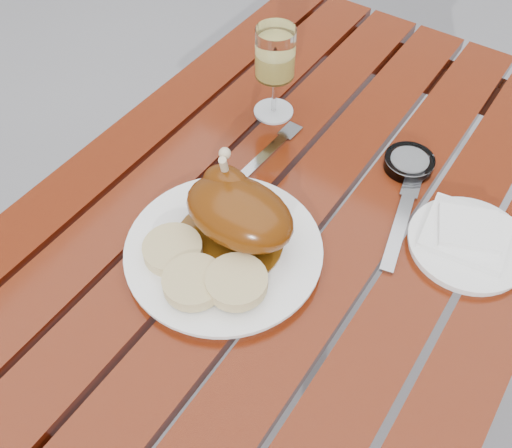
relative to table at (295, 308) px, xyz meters
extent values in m
plane|color=slate|center=(0.00, 0.00, -0.38)|extent=(60.00, 60.00, 0.00)
cube|color=maroon|center=(0.00, 0.00, 0.00)|extent=(0.80, 1.20, 0.75)
cylinder|color=white|center=(-0.04, -0.18, 0.38)|extent=(0.34, 0.34, 0.02)
cylinder|color=#5D330A|center=(-0.04, -0.17, 0.40)|extent=(0.17, 0.17, 0.00)
ellipsoid|color=#6C3208|center=(-0.04, -0.15, 0.44)|extent=(0.18, 0.12, 0.09)
ellipsoid|color=#6C3208|center=(-0.08, -0.12, 0.46)|extent=(0.08, 0.06, 0.07)
cylinder|color=#C6B28C|center=(-0.08, -0.12, 0.48)|extent=(0.03, 0.04, 0.10)
cylinder|color=tan|center=(-0.10, -0.24, 0.41)|extent=(0.09, 0.09, 0.02)
cylinder|color=tan|center=(-0.03, -0.27, 0.41)|extent=(0.09, 0.09, 0.02)
cylinder|color=tan|center=(0.02, -0.23, 0.41)|extent=(0.09, 0.09, 0.02)
cylinder|color=#F2E26E|center=(-0.17, 0.15, 0.47)|extent=(0.10, 0.10, 0.18)
cylinder|color=white|center=(0.27, 0.05, 0.38)|extent=(0.20, 0.20, 0.02)
cube|color=white|center=(0.26, 0.06, 0.40)|extent=(0.14, 0.13, 0.01)
cylinder|color=#B2B7BC|center=(0.12, 0.16, 0.39)|extent=(0.11, 0.11, 0.02)
cube|color=gray|center=(-0.11, 0.05, 0.38)|extent=(0.03, 0.15, 0.01)
cube|color=gray|center=(0.16, 0.04, 0.38)|extent=(0.07, 0.23, 0.01)
camera|label=1|loc=(0.30, -0.59, 1.10)|focal=40.00mm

